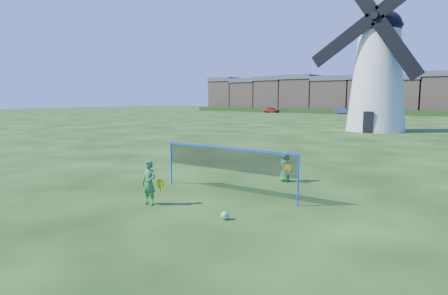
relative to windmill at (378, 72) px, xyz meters
name	(u,v)px	position (x,y,z in m)	size (l,w,h in m)	color
ground	(210,193)	(1.41, -28.20, -5.65)	(220.00, 220.00, 0.00)	black
windmill	(378,72)	(0.00, 0.00, 0.00)	(11.59, 5.37, 16.16)	white
badminton_net	(227,160)	(1.89, -27.91, -4.51)	(5.05, 0.05, 1.55)	blue
player_girl	(149,183)	(0.73, -30.30, -4.99)	(0.67, 0.37, 1.32)	#33803E
player_boy	(285,166)	(2.62, -25.11, -5.08)	(0.68, 0.51, 1.14)	#4DA052
play_ball	(225,215)	(3.35, -30.16, -5.54)	(0.22, 0.22, 0.22)	green
terraced_houses	(331,94)	(-19.69, 43.80, -1.58)	(62.58, 8.40, 8.40)	#8D755E
hedge	(316,111)	(-20.59, 37.80, -5.15)	(62.00, 0.80, 1.00)	#193814
car_left	(271,110)	(-29.89, 35.34, -5.03)	(1.46, 3.63, 1.24)	maroon
car_right	(345,111)	(-14.57, 37.50, -5.02)	(1.33, 3.80, 1.25)	navy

